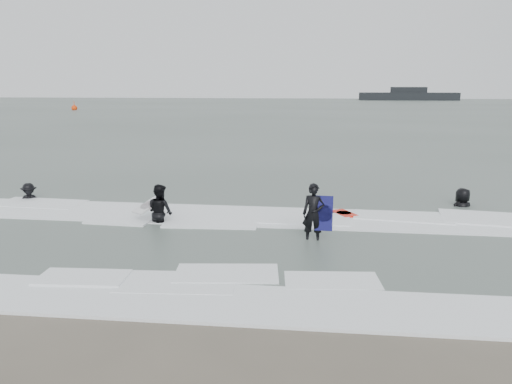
# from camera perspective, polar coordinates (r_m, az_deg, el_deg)

# --- Properties ---
(ground) EXTENTS (320.00, 320.00, 0.00)m
(ground) POSITION_cam_1_polar(r_m,az_deg,el_deg) (10.70, -3.55, -11.39)
(ground) COLOR brown
(ground) RESTS_ON ground
(sea) EXTENTS (320.00, 320.00, 0.00)m
(sea) POSITION_cam_1_polar(r_m,az_deg,el_deg) (89.75, 6.31, 9.32)
(sea) COLOR #47544C
(sea) RESTS_ON ground
(surfer_centre) EXTENTS (0.63, 0.44, 1.68)m
(surfer_centre) POSITION_cam_1_polar(r_m,az_deg,el_deg) (13.98, 6.51, -5.73)
(surfer_centre) COLOR black
(surfer_centre) RESTS_ON ground
(surfer_wading) EXTENTS (1.11, 1.05, 1.81)m
(surfer_wading) POSITION_cam_1_polar(r_m,az_deg,el_deg) (16.06, -10.84, -3.52)
(surfer_wading) COLOR black
(surfer_wading) RESTS_ON ground
(surfer_breaker) EXTENTS (1.14, 1.02, 1.53)m
(surfer_breaker) POSITION_cam_1_polar(r_m,az_deg,el_deg) (20.62, -24.46, -0.94)
(surfer_breaker) COLOR black
(surfer_breaker) RESTS_ON ground
(surfer_right_near) EXTENTS (1.00, 0.84, 1.60)m
(surfer_right_near) POSITION_cam_1_polar(r_m,az_deg,el_deg) (16.87, 8.29, -2.67)
(surfer_right_near) COLOR black
(surfer_right_near) RESTS_ON ground
(surfer_right_far) EXTENTS (1.06, 0.88, 1.86)m
(surfer_right_far) POSITION_cam_1_polar(r_m,az_deg,el_deg) (19.23, 22.47, -1.65)
(surfer_right_far) COLOR black
(surfer_right_far) RESTS_ON ground
(surf_foam) EXTENTS (30.03, 9.06, 0.09)m
(surf_foam) POSITION_cam_1_polar(r_m,az_deg,el_deg) (14.11, -0.69, -5.31)
(surf_foam) COLOR white
(surf_foam) RESTS_ON ground
(bodyboards) EXTENTS (7.09, 3.59, 1.25)m
(bodyboards) POSITION_cam_1_polar(r_m,az_deg,el_deg) (15.30, 1.63, -2.15)
(bodyboards) COLOR #10104B
(bodyboards) RESTS_ON ground
(buoy) EXTENTS (1.00, 1.00, 1.65)m
(buoy) POSITION_cam_1_polar(r_m,az_deg,el_deg) (93.98, -20.05, 9.01)
(buoy) COLOR red
(buoy) RESTS_ON ground
(vessel_horizon) EXTENTS (27.98, 5.00, 3.80)m
(vessel_horizon) POSITION_cam_1_polar(r_m,az_deg,el_deg) (154.53, 17.01, 10.50)
(vessel_horizon) COLOR black
(vessel_horizon) RESTS_ON ground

